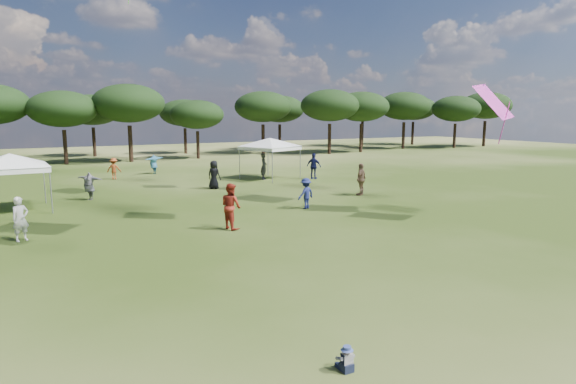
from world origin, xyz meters
name	(u,v)px	position (x,y,z in m)	size (l,w,h in m)	color
tree_line	(114,107)	(2.39, 47.41, 5.42)	(108.78, 17.63, 7.77)	black
tent_left	(9,156)	(-6.34, 21.67, 2.70)	(6.52, 6.52, 3.13)	gray
tent_right	(270,140)	(9.88, 26.47, 2.85)	(6.17, 6.17, 3.28)	gray
toddler	(346,360)	(-0.54, 1.86, 0.22)	(0.32, 0.36, 0.49)	black
festival_crowd	(110,184)	(-1.67, 22.94, 0.86)	(29.71, 21.84, 1.91)	#943D18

